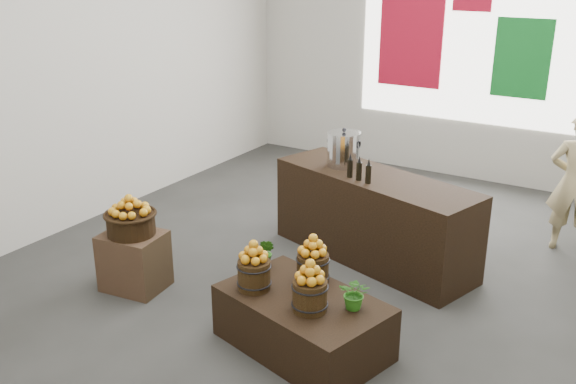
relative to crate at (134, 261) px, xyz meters
The scene contains 21 objects.
ground 1.87m from the crate, 43.61° to the left, with size 7.00×7.00×0.00m, color #363634.
back_wall 5.25m from the crate, 74.36° to the left, with size 6.00×0.04×4.00m, color #B8B5AA.
back_opening 5.32m from the crate, 71.00° to the left, with size 3.20×0.02×2.40m, color white.
deco_red_left 5.07m from the crate, 81.17° to the left, with size 0.90×0.04×1.40m, color #AE0D25.
deco_green_right 5.44m from the crate, 64.76° to the left, with size 0.70×0.04×1.00m, color #117024.
crate is the anchor object (origin of this frame).
wicker_basket 0.37m from the crate, ahead, with size 0.43×0.43×0.20m, color black.
apples_in_basket 0.56m from the crate, ahead, with size 0.34×0.34×0.18m, color #931604, non-canonical shape.
display_table 1.82m from the crate, ahead, with size 1.29×0.79×0.45m, color black.
apple_bucket_front_left 1.46m from the crate, ahead, with size 0.26×0.26×0.24m, color #36250E.
apples_in_bucket_front_left 1.51m from the crate, ahead, with size 0.19×0.19×0.17m, color #931604, non-canonical shape.
apple_bucket_front_right 1.99m from the crate, ahead, with size 0.26×0.26×0.24m, color #36250E.
apples_in_bucket_front_right 2.03m from the crate, ahead, with size 0.19×0.19×0.17m, color #931604, non-canonical shape.
apple_bucket_rear 1.80m from the crate, ahead, with size 0.26×0.26×0.24m, color #36250E.
apples_in_bucket_rear 1.84m from the crate, ahead, with size 0.19×0.19×0.17m, color #931604, non-canonical shape.
herb_garnish_right 2.26m from the crate, ahead, with size 0.23×0.20×0.26m, color #246515.
herb_garnish_left 1.36m from the crate, 10.93° to the left, with size 0.15×0.12×0.26m, color #246515.
counter 2.38m from the crate, 46.94° to the left, with size 2.17×0.69×0.89m, color black.
stock_pot_left 2.34m from the crate, 57.31° to the left, with size 0.34×0.34×0.34m, color silver.
oil_cruets 2.30m from the crate, 44.40° to the left, with size 0.24×0.06×0.25m, color black, non-canonical shape.
shopper 4.47m from the crate, 42.47° to the left, with size 0.54×0.35×1.48m, color tan.
Camera 1 is at (2.67, -5.07, 2.91)m, focal length 40.00 mm.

